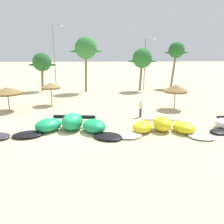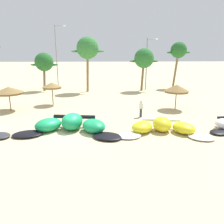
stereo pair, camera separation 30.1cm
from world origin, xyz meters
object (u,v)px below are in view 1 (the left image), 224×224
object	(u,v)px
kite_left_of_center	(71,125)
beach_umbrella_near_van	(7,91)
kite_center	(163,127)
beach_umbrella_near_palms	(176,88)
palm_left	(42,62)
beach_umbrella_middle	(51,86)
palm_center_left	(142,59)
person_near_kites	(141,109)
lamppost_west_center	(55,53)
palm_left_of_gap	(86,48)
lamppost_east_center	(146,61)
palm_center_right	(176,51)

from	to	relation	value
kite_left_of_center	beach_umbrella_near_van	distance (m)	10.27
kite_center	beach_umbrella_near_palms	bearing A→B (deg)	65.13
kite_left_of_center	beach_umbrella_near_van	world-z (taller)	beach_umbrella_near_van
beach_umbrella_near_van	palm_left	size ratio (longest dim) A/B	0.51
kite_center	palm_left	size ratio (longest dim) A/B	1.24
beach_umbrella_middle	palm_center_left	xyz separation A→B (m)	(12.66, 9.67, 2.78)
beach_umbrella_near_palms	palm_center_left	bearing A→B (deg)	96.12
person_near_kites	lamppost_west_center	bearing A→B (deg)	119.07
palm_center_left	lamppost_west_center	bearing A→B (deg)	159.25
person_near_kites	palm_left_of_gap	world-z (taller)	palm_left_of_gap
palm_left_of_gap	lamppost_west_center	distance (m)	8.52
kite_left_of_center	lamppost_west_center	distance (m)	25.86
lamppost_east_center	palm_left_of_gap	bearing A→B (deg)	-170.81
beach_umbrella_near_palms	palm_left	distance (m)	21.81
person_near_kites	lamppost_west_center	xyz separation A→B (m)	(-11.67, 20.98, 5.10)
kite_left_of_center	lamppost_east_center	world-z (taller)	lamppost_east_center
beach_umbrella_middle	palm_center_right	xyz separation A→B (m)	(19.11, 12.48, 4.00)
palm_left_of_gap	lamppost_west_center	xyz separation A→B (m)	(-5.82, 6.18, -0.73)
beach_umbrella_middle	palm_left_of_gap	size ratio (longest dim) A/B	0.32
kite_left_of_center	palm_center_right	bearing A→B (deg)	54.34
kite_left_of_center	person_near_kites	size ratio (longest dim) A/B	5.37
lamppost_west_center	palm_left	bearing A→B (deg)	-103.95
kite_left_of_center	lamppost_east_center	distance (m)	22.86
palm_center_left	person_near_kites	bearing A→B (deg)	-101.10
person_near_kites	palm_left_of_gap	bearing A→B (deg)	111.56
beach_umbrella_near_palms	person_near_kites	xyz separation A→B (m)	(-4.37, -2.92, -1.48)
palm_left	palm_center_right	size ratio (longest dim) A/B	0.78
palm_left	palm_center_left	world-z (taller)	palm_center_left
kite_center	beach_umbrella_middle	xyz separation A→B (m)	(-10.61, 10.15, 1.89)
beach_umbrella_near_van	lamppost_west_center	distance (m)	18.28
palm_left_of_gap	beach_umbrella_near_van	bearing A→B (deg)	-123.97
beach_umbrella_near_palms	palm_center_right	distance (m)	16.62
palm_left	lamppost_west_center	distance (m)	5.25
person_near_kites	beach_umbrella_middle	bearing A→B (deg)	149.22
kite_left_of_center	beach_umbrella_near_palms	size ratio (longest dim) A/B	3.18
kite_left_of_center	palm_center_left	distance (m)	21.77
kite_center	palm_center_left	world-z (taller)	palm_center_left
beach_umbrella_near_van	palm_left_of_gap	bearing A→B (deg)	56.03
palm_center_left	beach_umbrella_near_palms	bearing A→B (deg)	-83.88
beach_umbrella_middle	palm_center_left	bearing A→B (deg)	37.38
person_near_kites	palm_center_right	world-z (taller)	palm_center_right
palm_left	palm_center_left	bearing A→B (deg)	-2.37
beach_umbrella_near_van	palm_center_left	xyz separation A→B (m)	(16.69, 12.22, 2.91)
kite_center	palm_left_of_gap	size ratio (longest dim) A/B	0.89
beach_umbrella_near_van	person_near_kites	bearing A→B (deg)	-13.17
kite_center	beach_umbrella_near_palms	xyz separation A→B (m)	(3.40, 7.33, 1.87)
beach_umbrella_near_van	beach_umbrella_middle	size ratio (longest dim) A/B	1.15
beach_umbrella_middle	palm_center_right	size ratio (longest dim) A/B	0.34
palm_left_of_gap	lamppost_east_center	size ratio (longest dim) A/B	1.02
lamppost_west_center	kite_left_of_center	bearing A→B (deg)	-77.70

